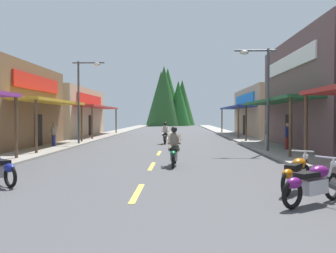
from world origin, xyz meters
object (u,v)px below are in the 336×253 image
Objects in this scene: rider_cruising_lead at (174,149)px; pedestrian_by_shop at (288,135)px; motorcycle_parked_right_3 at (296,173)px; pedestrian_browsing at (267,132)px; streetlamp_left at (84,90)px; streetlamp_right at (261,84)px; rider_cruising_trailing at (165,135)px; pedestrian_strolling at (54,134)px; motorcycle_parked_right_2 at (313,183)px.

pedestrian_by_shop is at bearing -42.79° from rider_cruising_lead.
pedestrian_by_shop is (3.03, 11.16, 0.44)m from motorcycle_parked_right_3.
pedestrian_by_shop is 1.92m from pedestrian_browsing.
streetlamp_left reaches higher than streetlamp_right.
rider_cruising_trailing is (5.56, 1.16, -3.15)m from streetlamp_left.
pedestrian_browsing reaches higher than pedestrian_strolling.
motorcycle_parked_right_3 is 17.28m from rider_cruising_trailing.
motorcycle_parked_right_3 is 17.06m from pedestrian_strolling.
pedestrian_browsing is 13.17m from pedestrian_strolling.
motorcycle_parked_right_3 is at bearing -97.49° from streetlamp_right.
motorcycle_parked_right_2 is at bearing 120.57° from pedestrian_by_shop.
pedestrian_browsing is (0.94, 2.56, -2.70)m from streetlamp_right.
pedestrian_by_shop is at bearing -19.54° from streetlamp_left.
streetlamp_left is 19.84m from motorcycle_parked_right_2.
streetlamp_left is at bearing 102.18° from rider_cruising_trailing.
streetlamp_left is 3.66× the size of pedestrian_strolling.
pedestrian_strolling is (-12.23, 2.76, -2.81)m from streetlamp_right.
rider_cruising_trailing reaches higher than motorcycle_parked_right_3.
pedestrian_strolling is (-13.89, 1.98, -0.03)m from pedestrian_by_shop.
motorcycle_parked_right_2 is at bearing -151.22° from rider_cruising_lead.
pedestrian_by_shop reaches higher than motorcycle_parked_right_2.
pedestrian_strolling is (-6.82, -3.66, 0.25)m from rider_cruising_trailing.
streetlamp_left is at bearing 66.66° from motorcycle_parked_right_3.
pedestrian_strolling reaches higher than motorcycle_parked_right_3.
pedestrian_by_shop is (1.66, 0.78, -2.78)m from streetlamp_right.
pedestrian_browsing is (5.55, 8.00, 0.36)m from rider_cruising_lead.
streetlamp_left is 2.69× the size of rider_cruising_lead.
rider_cruising_lead is 11.90m from rider_cruising_trailing.
motorcycle_parked_right_3 is (-1.36, -10.38, -3.22)m from streetlamp_right.
pedestrian_by_shop reaches higher than motorcycle_parked_right_3.
streetlamp_left is 1.03× the size of streetlamp_right.
rider_cruising_lead is (-3.16, 6.37, 0.17)m from motorcycle_parked_right_2.
streetlamp_right is (10.97, -5.27, -0.09)m from streetlamp_left.
motorcycle_parked_right_2 is 7.11m from rider_cruising_lead.
streetlamp_left is 12.85m from rider_cruising_lead.
motorcycle_parked_right_3 is 0.84× the size of rider_cruising_lead.
pedestrian_by_shop is at bearing -128.18° from rider_cruising_trailing.
streetlamp_right is 7.76m from rider_cruising_lead.
motorcycle_parked_right_2 is 12.98m from pedestrian_by_shop.
streetlamp_left is at bearing 19.36° from pedestrian_browsing.
pedestrian_by_shop is at bearing 19.93° from motorcycle_parked_right_3.
pedestrian_browsing is at bearing 128.01° from pedestrian_strolling.
pedestrian_by_shop is (7.07, -5.64, 0.28)m from rider_cruising_trailing.
streetlamp_right reaches higher than motorcycle_parked_right_3.
rider_cruising_lead is at bearing -59.29° from streetlamp_left.
pedestrian_strolling is (-10.78, 14.58, 0.42)m from motorcycle_parked_right_2.
streetlamp_left is 3.22× the size of motorcycle_parked_right_2.
streetlamp_right is 3.21× the size of pedestrian_browsing.
streetlamp_left is 6.49m from rider_cruising_trailing.
motorcycle_parked_right_2 and motorcycle_parked_right_3 have the same top height.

